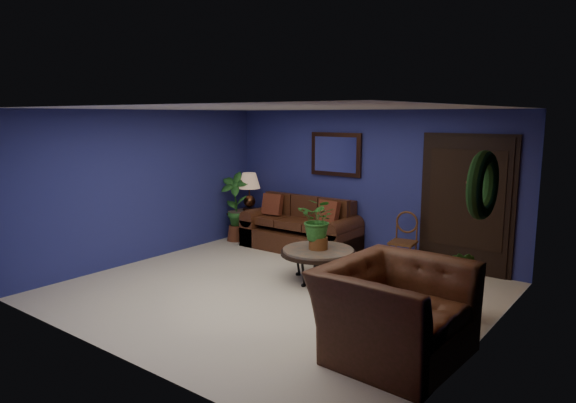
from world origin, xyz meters
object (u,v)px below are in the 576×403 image
Objects in this scene: end_table at (250,217)px; table_lamp at (249,187)px; sofa at (302,232)px; coffee_table at (318,253)px; side_chair at (404,236)px; armchair at (395,311)px.

table_lamp is (0.00, -0.00, 0.59)m from end_table.
sofa is 1.93× the size of coffee_table.
sofa reaches higher than coffee_table.
side_chair is at bearing 1.04° from sofa.
coffee_table is 1.22× the size of side_chair.
sofa reaches higher than side_chair.
coffee_table is 2.87m from table_lamp.
sofa is 3.38× the size of end_table.
end_table is 5.27m from armchair.
side_chair is 0.62× the size of armchair.
end_table is at bearing 152.53° from coffee_table.
side_chair is at bearing 26.26° from armchair.
sofa is 4.29m from armchair.
end_table is at bearing 60.82° from armchair.
side_chair is (3.22, 0.07, 0.07)m from end_table.
coffee_table is at bearing -46.90° from sofa.
end_table is 0.44× the size of armchair.
table_lamp is 0.49× the size of armchair.
end_table is 0.59m from table_lamp.
sofa is 1.82m from coffee_table.
end_table reaches higher than coffee_table.
table_lamp reaches higher than armchair.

